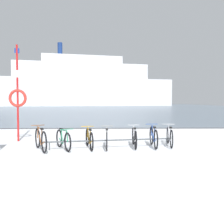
{
  "coord_description": "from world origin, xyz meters",
  "views": [
    {
      "loc": [
        -0.3,
        -5.21,
        1.7
      ],
      "look_at": [
        -0.04,
        7.23,
        1.14
      ],
      "focal_mm": 39.64,
      "sensor_mm": 36.0,
      "label": 1
    }
  ],
  "objects_px": {
    "bicycle_5": "(154,137)",
    "bicycle_6": "(170,136)",
    "bicycle_0": "(41,139)",
    "rescue_post": "(18,96)",
    "bicycle_1": "(63,140)",
    "bicycle_3": "(107,138)",
    "bicycle_4": "(134,137)",
    "bicycle_2": "(89,139)",
    "ferry_ship": "(85,85)"
  },
  "relations": [
    {
      "from": "bicycle_5",
      "to": "bicycle_2",
      "type": "bearing_deg",
      "value": -174.29
    },
    {
      "from": "bicycle_5",
      "to": "ferry_ship",
      "type": "xyz_separation_m",
      "value": [
        -9.05,
        75.96,
        6.67
      ]
    },
    {
      "from": "bicycle_0",
      "to": "bicycle_2",
      "type": "height_order",
      "value": "bicycle_0"
    },
    {
      "from": "bicycle_4",
      "to": "ferry_ship",
      "type": "relative_size",
      "value": 0.03
    },
    {
      "from": "bicycle_0",
      "to": "bicycle_3",
      "type": "xyz_separation_m",
      "value": [
        2.27,
        0.39,
        -0.03
      ]
    },
    {
      "from": "bicycle_3",
      "to": "bicycle_4",
      "type": "relative_size",
      "value": 0.96
    },
    {
      "from": "bicycle_1",
      "to": "bicycle_3",
      "type": "bearing_deg",
      "value": 7.99
    },
    {
      "from": "rescue_post",
      "to": "bicycle_1",
      "type": "bearing_deg",
      "value": -39.31
    },
    {
      "from": "bicycle_0",
      "to": "bicycle_1",
      "type": "bearing_deg",
      "value": 12.96
    },
    {
      "from": "bicycle_2",
      "to": "bicycle_5",
      "type": "relative_size",
      "value": 0.99
    },
    {
      "from": "bicycle_0",
      "to": "bicycle_4",
      "type": "relative_size",
      "value": 0.92
    },
    {
      "from": "bicycle_1",
      "to": "bicycle_4",
      "type": "height_order",
      "value": "bicycle_4"
    },
    {
      "from": "bicycle_0",
      "to": "bicycle_2",
      "type": "relative_size",
      "value": 0.94
    },
    {
      "from": "bicycle_4",
      "to": "bicycle_1",
      "type": "bearing_deg",
      "value": -170.86
    },
    {
      "from": "bicycle_2",
      "to": "rescue_post",
      "type": "distance_m",
      "value": 3.85
    },
    {
      "from": "ferry_ship",
      "to": "bicycle_5",
      "type": "bearing_deg",
      "value": -83.2
    },
    {
      "from": "bicycle_4",
      "to": "bicycle_6",
      "type": "distance_m",
      "value": 1.38
    },
    {
      "from": "bicycle_1",
      "to": "ferry_ship",
      "type": "height_order",
      "value": "ferry_ship"
    },
    {
      "from": "bicycle_5",
      "to": "bicycle_6",
      "type": "height_order",
      "value": "bicycle_5"
    },
    {
      "from": "bicycle_0",
      "to": "bicycle_3",
      "type": "bearing_deg",
      "value": 9.63
    },
    {
      "from": "bicycle_4",
      "to": "bicycle_6",
      "type": "height_order",
      "value": "bicycle_6"
    },
    {
      "from": "bicycle_6",
      "to": "ferry_ship",
      "type": "bearing_deg",
      "value": 97.31
    },
    {
      "from": "bicycle_4",
      "to": "rescue_post",
      "type": "distance_m",
      "value": 5.19
    },
    {
      "from": "bicycle_4",
      "to": "bicycle_3",
      "type": "bearing_deg",
      "value": -169.13
    },
    {
      "from": "bicycle_2",
      "to": "bicycle_6",
      "type": "distance_m",
      "value": 3.05
    },
    {
      "from": "bicycle_5",
      "to": "rescue_post",
      "type": "height_order",
      "value": "rescue_post"
    },
    {
      "from": "bicycle_0",
      "to": "bicycle_2",
      "type": "bearing_deg",
      "value": 11.74
    },
    {
      "from": "bicycle_3",
      "to": "bicycle_6",
      "type": "bearing_deg",
      "value": 9.93
    },
    {
      "from": "bicycle_3",
      "to": "ferry_ship",
      "type": "xyz_separation_m",
      "value": [
        -7.33,
        76.15,
        6.69
      ]
    },
    {
      "from": "bicycle_0",
      "to": "ferry_ship",
      "type": "height_order",
      "value": "ferry_ship"
    },
    {
      "from": "bicycle_6",
      "to": "ferry_ship",
      "type": "relative_size",
      "value": 0.03
    },
    {
      "from": "bicycle_0",
      "to": "bicycle_4",
      "type": "height_order",
      "value": "bicycle_0"
    },
    {
      "from": "bicycle_3",
      "to": "bicycle_6",
      "type": "relative_size",
      "value": 0.97
    },
    {
      "from": "bicycle_4",
      "to": "bicycle_0",
      "type": "bearing_deg",
      "value": -169.99
    },
    {
      "from": "bicycle_0",
      "to": "bicycle_4",
      "type": "bearing_deg",
      "value": 10.01
    },
    {
      "from": "bicycle_0",
      "to": "bicycle_5",
      "type": "xyz_separation_m",
      "value": [
        4.0,
        0.58,
        -0.01
      ]
    },
    {
      "from": "rescue_post",
      "to": "ferry_ship",
      "type": "xyz_separation_m",
      "value": [
        -3.59,
        74.56,
        5.12
      ]
    },
    {
      "from": "bicycle_5",
      "to": "bicycle_6",
      "type": "bearing_deg",
      "value": 19.0
    },
    {
      "from": "bicycle_5",
      "to": "bicycle_1",
      "type": "bearing_deg",
      "value": -172.9
    },
    {
      "from": "bicycle_4",
      "to": "rescue_post",
      "type": "height_order",
      "value": "rescue_post"
    },
    {
      "from": "bicycle_1",
      "to": "bicycle_5",
      "type": "relative_size",
      "value": 0.88
    },
    {
      "from": "bicycle_0",
      "to": "rescue_post",
      "type": "height_order",
      "value": "rescue_post"
    },
    {
      "from": "bicycle_2",
      "to": "bicycle_5",
      "type": "height_order",
      "value": "bicycle_5"
    },
    {
      "from": "bicycle_0",
      "to": "bicycle_1",
      "type": "distance_m",
      "value": 0.76
    },
    {
      "from": "bicycle_0",
      "to": "ferry_ship",
      "type": "distance_m",
      "value": 76.99
    },
    {
      "from": "bicycle_0",
      "to": "bicycle_1",
      "type": "xyz_separation_m",
      "value": [
        0.74,
        0.17,
        -0.03
      ]
    },
    {
      "from": "bicycle_2",
      "to": "bicycle_3",
      "type": "bearing_deg",
      "value": 4.05
    },
    {
      "from": "bicycle_3",
      "to": "ferry_ship",
      "type": "relative_size",
      "value": 0.03
    },
    {
      "from": "ferry_ship",
      "to": "bicycle_4",
      "type": "bearing_deg",
      "value": -83.73
    },
    {
      "from": "bicycle_1",
      "to": "bicycle_6",
      "type": "xyz_separation_m",
      "value": [
        3.91,
        0.63,
        0.01
      ]
    }
  ]
}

